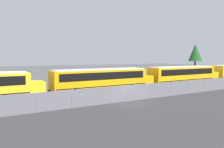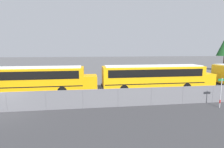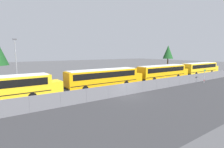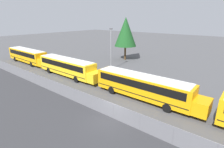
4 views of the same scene
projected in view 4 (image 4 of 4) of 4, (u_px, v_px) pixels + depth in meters
The scene contains 7 objects.
ground_plane at pixel (113, 118), 17.74m from camera, with size 200.00×200.00×0.00m, color #4C4C4F.
fence at pixel (113, 111), 17.48m from camera, with size 85.15×0.07×1.66m.
school_bus_0 at pixel (28, 55), 38.86m from camera, with size 13.98×2.53×3.08m.
school_bus_1 at pixel (67, 66), 30.03m from camera, with size 13.98×2.53×3.08m.
school_bus_2 at pixel (144, 86), 21.29m from camera, with size 13.98×2.53×3.08m.
light_pole at pixel (111, 48), 33.29m from camera, with size 0.60×0.24×7.90m.
tree_1 at pixel (126, 32), 40.71m from camera, with size 5.14×5.14×9.98m.
Camera 4 is at (9.67, -12.11, 9.74)m, focal length 28.00 mm.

